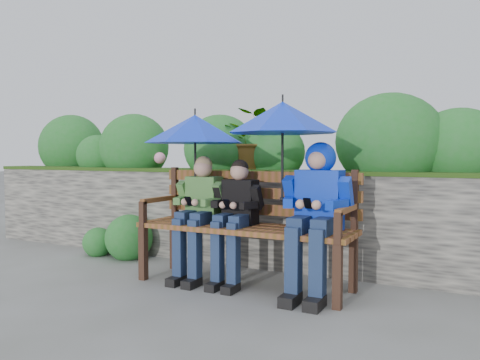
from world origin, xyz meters
The scene contains 8 objects.
ground centered at (0.00, 0.00, 0.00)m, with size 60.00×60.00×0.00m, color #5F6159.
garden_backdrop centered at (-0.12, 1.59, 0.63)m, with size 8.00×2.87×1.84m.
park_bench centered at (0.12, 0.02, 0.60)m, with size 2.01×0.59×1.06m.
boy_left centered at (-0.35, -0.07, 0.68)m, with size 0.48×0.55×1.17m.
boy_middle centered at (0.04, -0.07, 0.66)m, with size 0.46×0.53×1.14m.
boy_right centered at (0.80, -0.07, 0.78)m, with size 0.57×0.69×1.29m.
umbrella_left centered at (-0.41, -0.03, 1.43)m, with size 0.96×0.96×0.86m.
umbrella_right centered at (0.50, -0.08, 1.51)m, with size 0.95×0.95×0.92m.
Camera 1 is at (2.01, -3.80, 1.18)m, focal length 35.00 mm.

